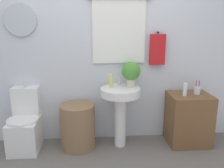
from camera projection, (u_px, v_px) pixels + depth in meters
name	position (u px, v px, depth m)	size (l,w,h in m)	color
back_wall	(104.00, 45.00, 3.15)	(4.40, 0.18, 2.60)	silver
toilet	(26.00, 126.00, 3.07)	(0.38, 0.51, 0.80)	white
laundry_hamper	(78.00, 126.00, 3.09)	(0.45, 0.45, 0.58)	#846647
pedestal_sink	(120.00, 103.00, 3.06)	(0.51, 0.51, 0.79)	white
faucet	(119.00, 82.00, 3.11)	(0.03, 0.03, 0.10)	silver
wooden_cabinet	(188.00, 119.00, 3.19)	(0.54, 0.44, 0.68)	brown
soap_bottle	(111.00, 81.00, 3.03)	(0.05, 0.05, 0.17)	#DBD166
potted_plant	(131.00, 72.00, 3.03)	(0.24, 0.24, 0.32)	beige
lotion_bottle	(185.00, 89.00, 3.04)	(0.05, 0.05, 0.17)	white
toothbrush_cup	(197.00, 90.00, 3.12)	(0.08, 0.08, 0.19)	silver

